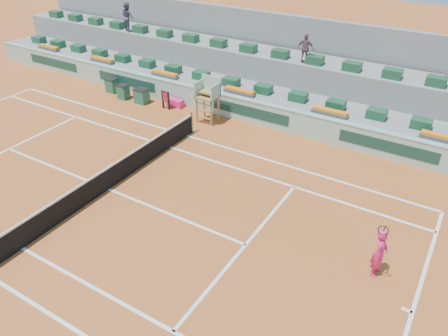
{
  "coord_description": "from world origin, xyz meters",
  "views": [
    {
      "loc": [
        11.65,
        -10.01,
        10.2
      ],
      "look_at": [
        4.0,
        2.5,
        1.0
      ],
      "focal_mm": 35.0,
      "sensor_mm": 36.0,
      "label": 1
    }
  ],
  "objects": [
    {
      "name": "ground",
      "position": [
        0.0,
        0.0,
        0.0
      ],
      "size": [
        90.0,
        90.0,
        0.0
      ],
      "primitive_type": "plane",
      "color": "#9F4B1E",
      "rests_on": "ground"
    },
    {
      "name": "seating_tier_lower",
      "position": [
        0.0,
        10.7,
        0.6
      ],
      "size": [
        36.0,
        4.0,
        1.2
      ],
      "primitive_type": "cube",
      "color": "gray",
      "rests_on": "ground"
    },
    {
      "name": "seating_tier_upper",
      "position": [
        0.0,
        12.3,
        1.3
      ],
      "size": [
        36.0,
        2.4,
        2.6
      ],
      "primitive_type": "cube",
      "color": "gray",
      "rests_on": "ground"
    },
    {
      "name": "stadium_back_wall",
      "position": [
        0.0,
        13.9,
        2.2
      ],
      "size": [
        36.0,
        0.4,
        4.4
      ],
      "primitive_type": "cube",
      "color": "gray",
      "rests_on": "ground"
    },
    {
      "name": "player_bag",
      "position": [
        -2.63,
        8.05,
        0.22
      ],
      "size": [
        0.97,
        0.43,
        0.43
      ],
      "primitive_type": "cube",
      "color": "#F7206F",
      "rests_on": "ground"
    },
    {
      "name": "spectator_left",
      "position": [
        -8.87,
        11.59,
        3.49
      ],
      "size": [
        1.06,
        0.95,
        1.79
      ],
      "primitive_type": "imported",
      "rotation": [
        0.0,
        0.0,
        2.76
      ],
      "color": "#494854",
      "rests_on": "seating_tier_upper"
    },
    {
      "name": "spectator_mid",
      "position": [
        3.47,
        11.55,
        3.38
      ],
      "size": [
        0.92,
        0.41,
        1.55
      ],
      "primitive_type": "imported",
      "rotation": [
        0.0,
        0.0,
        3.17
      ],
      "color": "#6E4954",
      "rests_on": "seating_tier_upper"
    },
    {
      "name": "court_lines",
      "position": [
        0.0,
        0.0,
        0.01
      ],
      "size": [
        23.89,
        11.09,
        0.01
      ],
      "color": "white",
      "rests_on": "ground"
    },
    {
      "name": "tennis_net",
      "position": [
        0.0,
        0.0,
        0.53
      ],
      "size": [
        0.1,
        11.97,
        1.1
      ],
      "color": "black",
      "rests_on": "ground"
    },
    {
      "name": "advertising_hoarding",
      "position": [
        0.02,
        8.5,
        0.63
      ],
      "size": [
        36.0,
        0.34,
        1.26
      ],
      "color": "#98BFA9",
      "rests_on": "ground"
    },
    {
      "name": "umpire_chair",
      "position": [
        0.0,
        7.5,
        1.54
      ],
      "size": [
        1.1,
        0.9,
        2.4
      ],
      "color": "olive",
      "rests_on": "ground"
    },
    {
      "name": "seat_row_lower",
      "position": [
        0.0,
        9.8,
        1.42
      ],
      "size": [
        32.9,
        0.6,
        0.44
      ],
      "color": "#18482B",
      "rests_on": "seating_tier_lower"
    },
    {
      "name": "seat_row_upper",
      "position": [
        0.0,
        11.7,
        2.82
      ],
      "size": [
        32.9,
        0.6,
        0.44
      ],
      "color": "#18482B",
      "rests_on": "seating_tier_upper"
    },
    {
      "name": "flower_planters",
      "position": [
        -1.5,
        9.0,
        1.33
      ],
      "size": [
        26.8,
        0.36,
        0.28
      ],
      "color": "#494949",
      "rests_on": "seating_tier_lower"
    },
    {
      "name": "drink_cooler_a",
      "position": [
        -4.58,
        7.48,
        0.42
      ],
      "size": [
        0.76,
        0.66,
        0.84
      ],
      "color": "#1B533C",
      "rests_on": "ground"
    },
    {
      "name": "drink_cooler_b",
      "position": [
        -5.92,
        7.38,
        0.42
      ],
      "size": [
        0.64,
        0.55,
        0.84
      ],
      "color": "#1B533C",
      "rests_on": "ground"
    },
    {
      "name": "drink_cooler_c",
      "position": [
        -7.2,
        7.8,
        0.42
      ],
      "size": [
        0.67,
        0.58,
        0.84
      ],
      "color": "#1B533C",
      "rests_on": "ground"
    },
    {
      "name": "towel_rack",
      "position": [
        -2.88,
        7.53,
        0.6
      ],
      "size": [
        0.54,
        0.09,
        1.03
      ],
      "color": "black",
      "rests_on": "ground"
    },
    {
      "name": "tennis_player",
      "position": [
        10.54,
        1.0,
        0.87
      ],
      "size": [
        0.42,
        0.88,
        2.28
      ],
      "color": "#F7206F",
      "rests_on": "ground"
    }
  ]
}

